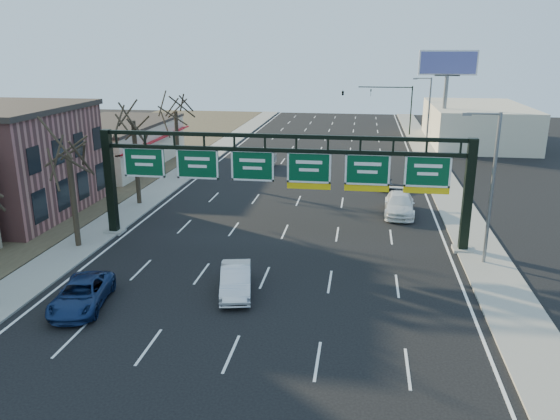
% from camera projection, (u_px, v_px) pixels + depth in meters
% --- Properties ---
extents(ground, '(160.00, 160.00, 0.00)m').
position_uv_depth(ground, '(258.00, 293.00, 28.80)').
color(ground, black).
rests_on(ground, ground).
extents(sidewalk_left, '(3.00, 120.00, 0.12)m').
position_uv_depth(sidewalk_left, '(161.00, 188.00, 49.55)').
color(sidewalk_left, gray).
rests_on(sidewalk_left, ground).
extents(sidewalk_right, '(3.00, 120.00, 0.12)m').
position_uv_depth(sidewalk_right, '(452.00, 200.00, 45.86)').
color(sidewalk_right, gray).
rests_on(sidewalk_right, ground).
extents(dirt_strip_left, '(21.00, 120.00, 0.06)m').
position_uv_depth(dirt_strip_left, '(37.00, 184.00, 51.32)').
color(dirt_strip_left, '#473D2B').
rests_on(dirt_strip_left, ground).
extents(lane_markings, '(21.60, 120.00, 0.01)m').
position_uv_depth(lane_markings, '(301.00, 195.00, 47.72)').
color(lane_markings, white).
rests_on(lane_markings, ground).
extents(sign_gantry, '(24.60, 1.20, 7.20)m').
position_uv_depth(sign_gantry, '(283.00, 174.00, 35.00)').
color(sign_gantry, black).
rests_on(sign_gantry, ground).
extents(brick_block, '(10.40, 12.40, 8.30)m').
position_uv_depth(brick_block, '(5.00, 161.00, 41.10)').
color(brick_block, '#9A5754').
rests_on(brick_block, ground).
extents(cream_strip, '(10.90, 18.40, 4.70)m').
position_uv_depth(cream_strip, '(113.00, 144.00, 58.65)').
color(cream_strip, '#BFB79E').
rests_on(cream_strip, ground).
extents(building_right_distant, '(12.00, 20.00, 5.00)m').
position_uv_depth(building_right_distant, '(476.00, 124.00, 72.50)').
color(building_right_distant, '#BFB79E').
rests_on(building_right_distant, ground).
extents(tree_gantry, '(3.60, 3.60, 8.48)m').
position_uv_depth(tree_gantry, '(66.00, 138.00, 33.31)').
color(tree_gantry, black).
rests_on(tree_gantry, sidewalk_left).
extents(tree_mid, '(3.60, 3.60, 9.24)m').
position_uv_depth(tree_mid, '(132.00, 108.00, 42.56)').
color(tree_mid, black).
rests_on(tree_mid, sidewalk_left).
extents(tree_far, '(3.60, 3.60, 8.86)m').
position_uv_depth(tree_far, '(175.00, 100.00, 52.13)').
color(tree_far, black).
rests_on(tree_far, sidewalk_left).
extents(streetlight_near, '(2.15, 0.22, 9.00)m').
position_uv_depth(streetlight_near, '(490.00, 181.00, 31.20)').
color(streetlight_near, slate).
rests_on(streetlight_near, sidewalk_right).
extents(streetlight_far, '(2.15, 0.22, 9.00)m').
position_uv_depth(streetlight_far, '(428.00, 112.00, 63.37)').
color(streetlight_far, slate).
rests_on(streetlight_far, sidewalk_right).
extents(billboard_right, '(7.00, 0.50, 12.00)m').
position_uv_depth(billboard_right, '(447.00, 75.00, 66.57)').
color(billboard_right, slate).
rests_on(billboard_right, ground).
extents(traffic_signal_mast, '(10.16, 0.54, 7.00)m').
position_uv_depth(traffic_signal_mast, '(368.00, 96.00, 78.42)').
color(traffic_signal_mast, black).
rests_on(traffic_signal_mast, ground).
extents(car_blue_suv, '(3.10, 5.26, 1.37)m').
position_uv_depth(car_blue_suv, '(82.00, 294.00, 27.07)').
color(car_blue_suv, navy).
rests_on(car_blue_suv, ground).
extents(car_silver_sedan, '(2.42, 4.67, 1.46)m').
position_uv_depth(car_silver_sedan, '(236.00, 280.00, 28.57)').
color(car_silver_sedan, silver).
rests_on(car_silver_sedan, ground).
extents(car_white_wagon, '(2.45, 5.53, 1.58)m').
position_uv_depth(car_white_wagon, '(399.00, 204.00, 42.00)').
color(car_white_wagon, white).
rests_on(car_white_wagon, ground).
extents(car_grey_far, '(2.13, 4.08, 1.33)m').
position_uv_depth(car_grey_far, '(382.00, 180.00, 50.00)').
color(car_grey_far, '#3C3E41').
rests_on(car_grey_far, ground).
extents(car_silver_distant, '(2.36, 5.09, 1.61)m').
position_uv_depth(car_silver_distant, '(262.00, 161.00, 57.73)').
color(car_silver_distant, silver).
rests_on(car_silver_distant, ground).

